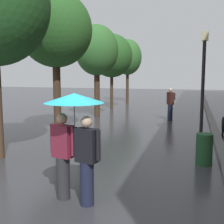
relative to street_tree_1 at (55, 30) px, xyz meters
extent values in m
plane|color=#38383D|center=(2.97, -5.64, -4.10)|extent=(80.00, 80.00, 0.00)
cube|color=slate|center=(6.17, 4.36, -4.04)|extent=(0.30, 36.00, 0.12)
cylinder|color=#473323|center=(0.00, 0.00, -2.59)|extent=(0.30, 0.30, 3.03)
ellipsoid|color=#2D6628|center=(0.00, 0.00, 0.03)|extent=(2.87, 2.87, 2.93)
cylinder|color=#473323|center=(0.04, 4.85, -2.77)|extent=(0.31, 0.31, 2.66)
ellipsoid|color=#387533|center=(0.04, 4.85, -0.40)|extent=(2.38, 2.38, 2.77)
cylinder|color=#473323|center=(-0.23, 8.81, -2.85)|extent=(0.21, 0.21, 2.52)
ellipsoid|color=#2D6628|center=(-0.23, 8.81, -0.48)|extent=(2.81, 2.81, 2.94)
cylinder|color=#473323|center=(-0.18, 13.48, -2.77)|extent=(0.24, 0.24, 2.66)
ellipsoid|color=#387533|center=(-0.18, 13.48, -0.35)|extent=(2.34, 2.34, 2.93)
torus|color=black|center=(6.40, 1.08, -3.75)|extent=(0.14, 0.70, 0.70)
torus|color=black|center=(6.47, 1.83, -3.75)|extent=(0.07, 0.70, 0.70)
cylinder|color=#2D2D33|center=(2.88, -5.61, -3.68)|extent=(0.26, 0.26, 0.84)
cube|color=maroon|center=(2.88, -5.61, -2.95)|extent=(0.44, 0.31, 0.63)
sphere|color=tan|center=(2.88, -5.61, -2.51)|extent=(0.21, 0.21, 0.21)
cylinder|color=maroon|center=(2.64, -5.55, -2.92)|extent=(0.09, 0.09, 0.57)
cylinder|color=maroon|center=(3.13, -5.67, -2.92)|extent=(0.09, 0.09, 0.57)
cylinder|color=#1E233D|center=(3.43, -5.75, -3.69)|extent=(0.26, 0.26, 0.83)
cube|color=black|center=(3.43, -5.75, -2.96)|extent=(0.44, 0.31, 0.62)
sphere|color=beige|center=(3.43, -5.75, -2.52)|extent=(0.21, 0.21, 0.21)
cylinder|color=black|center=(3.19, -5.69, -2.93)|extent=(0.09, 0.09, 0.56)
cylinder|color=black|center=(3.67, -5.81, -2.93)|extent=(0.09, 0.09, 0.56)
cylinder|color=#9E9EA3|center=(3.16, -5.66, -2.74)|extent=(0.02, 0.02, 1.13)
cone|color=#1EB2C6|center=(3.16, -5.66, -2.10)|extent=(1.12, 1.12, 0.18)
cylinder|color=black|center=(5.57, 0.21, -2.32)|extent=(0.12, 0.12, 3.57)
cube|color=beige|center=(5.57, 0.21, -0.38)|extent=(0.24, 0.24, 0.32)
cylinder|color=#1E4C28|center=(5.60, -2.62, -3.68)|extent=(0.44, 0.44, 0.85)
cylinder|color=#1E233D|center=(4.11, 4.72, -3.69)|extent=(0.26, 0.26, 0.84)
cube|color=#4C231E|center=(4.11, 4.72, -2.95)|extent=(0.41, 0.45, 0.63)
sphere|color=beige|center=(4.11, 4.72, -2.52)|extent=(0.21, 0.21, 0.21)
cylinder|color=#4C231E|center=(4.25, 4.52, -2.92)|extent=(0.09, 0.09, 0.56)
cylinder|color=#4C231E|center=(3.96, 4.93, -2.92)|extent=(0.09, 0.09, 0.56)
cube|color=black|center=(4.22, 4.80, -2.85)|extent=(0.26, 0.29, 0.36)
camera|label=1|loc=(5.30, -10.65, -1.64)|focal=46.90mm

